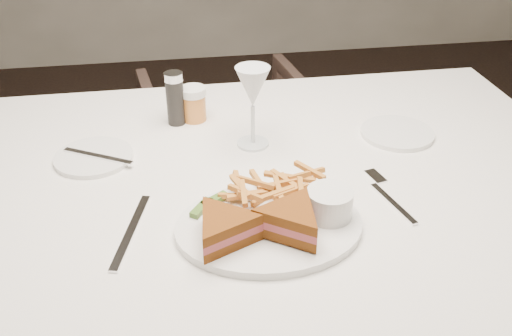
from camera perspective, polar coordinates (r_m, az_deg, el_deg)
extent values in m
cube|color=white|center=(1.36, -0.34, -14.32)|extent=(1.39, 0.93, 0.75)
imported|color=#423029|center=(2.13, -2.53, 2.23)|extent=(0.66, 0.63, 0.61)
ellipsoid|color=white|center=(0.97, 1.31, -5.87)|extent=(0.32, 0.25, 0.01)
cube|color=silver|center=(0.99, -12.39, -6.18)|extent=(0.06, 0.20, 0.00)
cylinder|color=white|center=(1.22, -15.92, 1.06)|extent=(0.16, 0.16, 0.01)
cylinder|color=white|center=(1.30, 13.93, 3.42)|extent=(0.16, 0.16, 0.01)
cylinder|color=black|center=(1.30, -8.09, 6.89)|extent=(0.04, 0.04, 0.12)
cylinder|color=#CB7730|center=(1.32, -6.26, 6.39)|extent=(0.06, 0.06, 0.08)
cube|color=#446924|center=(1.02, -4.17, -3.22)|extent=(0.05, 0.04, 0.01)
cube|color=#446924|center=(1.00, -5.48, -3.99)|extent=(0.04, 0.05, 0.01)
cylinder|color=white|center=(0.98, 7.35, -3.54)|extent=(0.08, 0.08, 0.05)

